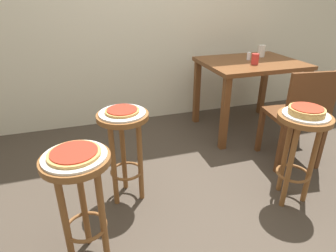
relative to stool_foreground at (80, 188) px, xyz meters
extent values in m
plane|color=#42382D|center=(0.87, 0.24, -0.48)|extent=(6.00, 6.00, 0.00)
cylinder|color=brown|center=(0.00, 0.00, 0.17)|extent=(0.34, 0.34, 0.03)
cylinder|color=brown|center=(0.00, 0.11, -0.17)|extent=(0.04, 0.04, 0.63)
cylinder|color=brown|center=(-0.09, -0.05, -0.17)|extent=(0.04, 0.04, 0.63)
cylinder|color=brown|center=(0.09, -0.05, -0.17)|extent=(0.04, 0.04, 0.63)
torus|color=brown|center=(0.00, 0.00, -0.26)|extent=(0.23, 0.23, 0.02)
cylinder|color=white|center=(0.00, 0.00, 0.19)|extent=(0.31, 0.31, 0.01)
cylinder|color=tan|center=(0.00, 0.00, 0.20)|extent=(0.26, 0.26, 0.01)
cylinder|color=red|center=(0.00, 0.00, 0.21)|extent=(0.22, 0.22, 0.01)
cylinder|color=brown|center=(1.42, 0.08, 0.17)|extent=(0.34, 0.34, 0.03)
cylinder|color=brown|center=(1.42, 0.18, -0.17)|extent=(0.04, 0.04, 0.63)
cylinder|color=brown|center=(1.33, 0.03, -0.17)|extent=(0.04, 0.04, 0.63)
cylinder|color=brown|center=(1.52, 0.03, -0.17)|extent=(0.04, 0.04, 0.63)
torus|color=brown|center=(1.42, 0.08, -0.26)|extent=(0.23, 0.23, 0.02)
cylinder|color=white|center=(1.42, 0.08, 0.19)|extent=(0.29, 0.29, 0.01)
cylinder|color=tan|center=(1.42, 0.08, 0.22)|extent=(0.22, 0.22, 0.04)
cylinder|color=#B23823|center=(1.42, 0.08, 0.24)|extent=(0.20, 0.20, 0.01)
cylinder|color=brown|center=(0.31, 0.46, 0.17)|extent=(0.34, 0.34, 0.03)
cylinder|color=brown|center=(0.31, 0.57, -0.17)|extent=(0.04, 0.04, 0.63)
cylinder|color=brown|center=(0.22, 0.41, -0.17)|extent=(0.04, 0.04, 0.63)
cylinder|color=brown|center=(0.40, 0.41, -0.17)|extent=(0.04, 0.04, 0.63)
torus|color=brown|center=(0.31, 0.46, -0.26)|extent=(0.23, 0.23, 0.02)
cylinder|color=silver|center=(0.31, 0.46, 0.19)|extent=(0.31, 0.31, 0.01)
cylinder|color=#B78442|center=(0.31, 0.46, 0.20)|extent=(0.22, 0.22, 0.01)
cylinder|color=red|center=(0.31, 0.46, 0.21)|extent=(0.20, 0.20, 0.01)
cube|color=brown|center=(1.74, 1.23, 0.24)|extent=(0.96, 0.76, 0.04)
cube|color=brown|center=(1.31, 0.90, -0.13)|extent=(0.06, 0.06, 0.70)
cube|color=brown|center=(2.17, 0.90, -0.13)|extent=(0.06, 0.06, 0.70)
cube|color=brown|center=(1.31, 1.56, -0.13)|extent=(0.06, 0.06, 0.70)
cube|color=brown|center=(2.17, 1.56, -0.13)|extent=(0.06, 0.06, 0.70)
cylinder|color=red|center=(1.69, 1.10, 0.31)|extent=(0.07, 0.07, 0.10)
cylinder|color=silver|center=(1.95, 1.38, 0.32)|extent=(0.08, 0.08, 0.12)
cylinder|color=white|center=(1.75, 1.29, 0.30)|extent=(0.04, 0.04, 0.08)
cube|color=#5B3319|center=(1.76, 0.55, -0.05)|extent=(0.45, 0.45, 0.04)
cube|color=#5B3319|center=(1.74, 0.37, 0.17)|extent=(0.40, 0.08, 0.40)
cube|color=#5B3319|center=(1.97, 0.70, -0.27)|extent=(0.04, 0.04, 0.42)
cube|color=#5B3319|center=(1.61, 0.75, -0.27)|extent=(0.04, 0.04, 0.42)
cube|color=#5B3319|center=(1.92, 0.35, -0.27)|extent=(0.04, 0.04, 0.42)
cube|color=#5B3319|center=(1.56, 0.39, -0.27)|extent=(0.04, 0.04, 0.42)
camera|label=1|loc=(0.07, -1.27, 0.92)|focal=30.94mm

